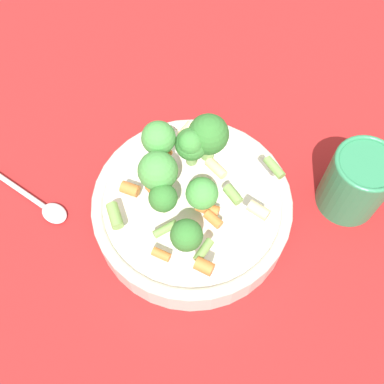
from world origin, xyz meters
TOP-DOWN VIEW (x-y plane):
  - ground_plane at (0.00, 0.00)m, footprint 3.00×3.00m
  - bowl at (0.00, 0.00)m, footprint 0.24×0.24m
  - pasta_salad at (-0.01, 0.01)m, footprint 0.19×0.20m
  - cup at (0.19, 0.07)m, footprint 0.08×0.08m
  - spoon at (-0.21, -0.02)m, footprint 0.18×0.09m

SIDE VIEW (x-z plane):
  - ground_plane at x=0.00m, z-range 0.00..0.00m
  - spoon at x=-0.21m, z-range 0.00..0.01m
  - bowl at x=0.00m, z-range 0.00..0.05m
  - cup at x=0.19m, z-range 0.00..0.10m
  - pasta_salad at x=-0.01m, z-range 0.06..0.14m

